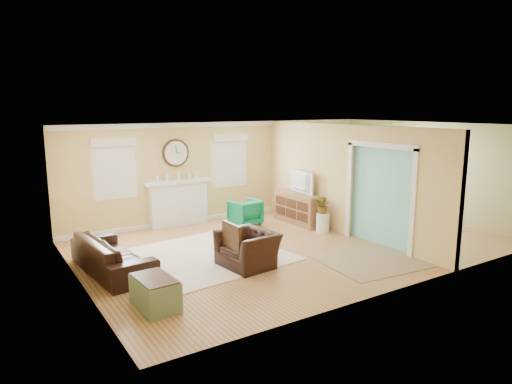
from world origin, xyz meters
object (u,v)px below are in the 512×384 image
Objects in this scene: eames_chair at (248,249)px; credenza at (299,208)px; green_chair at (245,212)px; dining_table at (391,213)px; sofa at (112,255)px.

credenza reaches higher than eames_chair.
green_chair reaches higher than dining_table.
green_chair is 3.75m from dining_table.
dining_table is (6.98, -0.41, -0.02)m from sofa.
credenza reaches higher than sofa.
credenza is (5.10, 1.02, 0.08)m from sofa.
credenza is (1.28, -0.61, 0.08)m from green_chair.
credenza is 0.90× the size of dining_table.
eames_chair is 3.12m from green_chair.
green_chair is (3.83, 1.62, 0.00)m from sofa.
dining_table is (3.15, -2.04, -0.02)m from green_chair.
sofa is at bearing -121.69° from eames_chair.
dining_table is (4.72, 0.66, -0.03)m from eames_chair.
green_chair is at bearing 143.49° from eames_chair.
eames_chair is 1.46× the size of green_chair.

